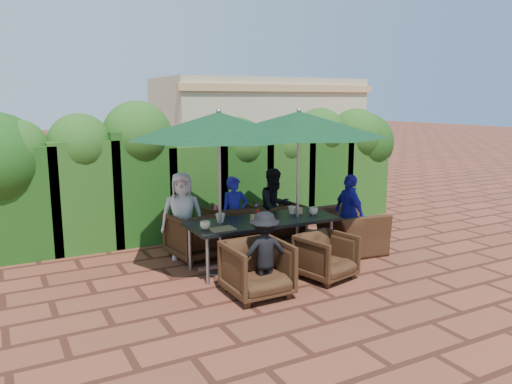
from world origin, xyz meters
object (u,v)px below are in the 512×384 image
chair_near_right (326,254)px  chair_far_left (196,233)px  umbrella_left (219,126)px  chair_far_mid (238,225)px  chair_near_left (257,266)px  chair_far_right (275,222)px  chair_end_right (350,224)px  dining_table (262,225)px  umbrella_right (299,124)px

chair_near_right → chair_far_left: bearing=112.3°
umbrella_left → chair_near_right: umbrella_left is taller
chair_far_mid → chair_near_left: chair_far_mid is taller
chair_near_right → chair_far_right: bearing=70.3°
chair_far_left → chair_near_right: 2.24m
chair_far_right → chair_end_right: bearing=131.8°
chair_far_left → chair_end_right: bearing=151.6°
umbrella_left → chair_far_left: (-0.06, 0.84, -1.79)m
dining_table → chair_near_right: dining_table is taller
chair_near_right → chair_end_right: bearing=25.1°
umbrella_right → chair_near_left: 2.38m
chair_end_right → dining_table: bearing=97.7°
chair_far_left → chair_far_right: bearing=172.3°
chair_far_right → chair_end_right: 1.33m
dining_table → chair_near_left: chair_near_left is taller
chair_near_left → chair_end_right: 2.58m
chair_far_right → chair_near_right: size_ratio=1.15×
umbrella_right → chair_far_right: (0.16, 0.99, -1.79)m
chair_near_right → chair_end_right: size_ratio=0.67×
dining_table → chair_near_left: size_ratio=2.85×
umbrella_left → chair_far_mid: bearing=51.2°
umbrella_left → chair_far_right: 2.46m
chair_far_right → chair_end_right: (0.96, -0.91, 0.05)m
chair_far_right → dining_table: bearing=45.5°
umbrella_left → chair_end_right: 2.97m
umbrella_left → chair_near_right: bearing=-38.2°
chair_far_left → chair_far_right: 1.51m
umbrella_right → chair_end_right: bearing=4.0°
dining_table → chair_near_right: 1.12m
chair_far_left → umbrella_left: bearing=85.8°
umbrella_right → chair_far_right: 2.05m
chair_far_mid → chair_near_left: bearing=86.3°
umbrella_left → chair_end_right: size_ratio=2.43×
chair_near_right → umbrella_right: bearing=74.0°
chair_far_right → chair_near_right: chair_far_right is taller
umbrella_right → chair_far_left: 2.44m
umbrella_right → chair_near_right: umbrella_right is taller
umbrella_left → chair_far_left: 1.97m
chair_far_mid → chair_near_right: (0.49, -1.92, -0.07)m
chair_near_right → chair_end_right: chair_end_right is taller
dining_table → chair_far_left: size_ratio=2.74×
chair_far_left → chair_near_left: chair_far_left is taller
chair_near_left → chair_near_right: bearing=4.3°
umbrella_right → chair_near_left: (-1.23, -0.95, -1.81)m
umbrella_left → chair_near_left: umbrella_left is taller
chair_far_mid → chair_end_right: chair_end_right is taller
umbrella_left → chair_end_right: umbrella_left is taller
dining_table → umbrella_right: 1.65m
umbrella_left → chair_far_mid: (0.75, 0.94, -1.78)m
chair_far_left → chair_near_left: (0.12, -1.92, -0.02)m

